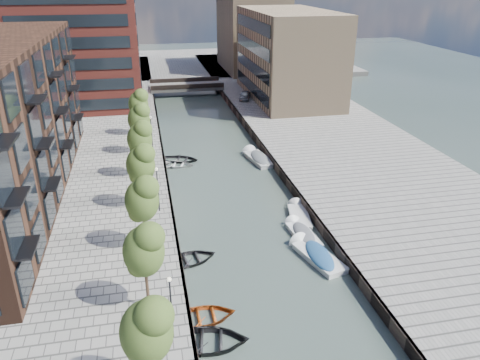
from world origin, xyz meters
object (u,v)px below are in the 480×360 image
object	(u,v)px
bridge	(186,86)
sloop_2	(203,319)
car	(245,95)
tree_4	(140,137)
motorboat_4	(257,158)
sloop_0	(207,345)
sloop_3	(176,166)
tree_5	(139,118)
tree_6	(138,103)
tree_1	(143,248)
motorboat_3	(315,255)
motorboat_2	(298,215)
tree_3	(140,163)
tree_2	(142,198)
sloop_1	(189,262)
motorboat_1	(302,233)
tree_0	(146,328)
sloop_4	(180,161)

from	to	relation	value
bridge	sloop_2	xyz separation A→B (m)	(-5.20, -61.72, -1.39)
bridge	car	bearing A→B (deg)	-50.13
tree_4	motorboat_4	world-z (taller)	tree_4
sloop_0	sloop_3	xyz separation A→B (m)	(0.50, 28.75, 0.00)
tree_5	tree_6	bearing A→B (deg)	90.00
bridge	tree_6	xyz separation A→B (m)	(-8.50, -26.00, 3.92)
tree_1	motorboat_3	size ratio (longest dim) A/B	1.05
motorboat_2	sloop_3	bearing A→B (deg)	124.86
bridge	tree_1	xyz separation A→B (m)	(-8.50, -61.00, 3.92)
sloop_3	tree_3	bearing A→B (deg)	-179.69
tree_3	sloop_0	world-z (taller)	tree_3
tree_4	car	world-z (taller)	tree_4
tree_2	motorboat_2	bearing A→B (deg)	17.87
tree_3	tree_4	size ratio (longest dim) A/B	1.00
tree_3	tree_4	world-z (taller)	same
car	sloop_3	bearing A→B (deg)	-100.89
tree_2	tree_6	xyz separation A→B (m)	(0.00, 28.00, 0.00)
tree_1	car	size ratio (longest dim) A/B	1.45
sloop_1	motorboat_4	bearing A→B (deg)	-38.67
sloop_3	motorboat_1	bearing A→B (deg)	-134.75
tree_0	motorboat_1	distance (m)	20.45
tree_1	motorboat_2	bearing A→B (deg)	39.81
bridge	tree_5	size ratio (longest dim) A/B	2.18
tree_4	sloop_4	size ratio (longest dim) A/B	1.37
car	sloop_0	bearing A→B (deg)	-87.04
bridge	motorboat_1	bearing A→B (deg)	-85.29
tree_1	sloop_4	bearing A→B (deg)	81.02
sloop_1	sloop_2	bearing A→B (deg)	170.21
tree_0	tree_6	size ratio (longest dim) A/B	1.00
sloop_0	sloop_1	bearing A→B (deg)	10.26
sloop_4	tree_2	bearing A→B (deg)	-172.54
tree_0	sloop_1	xyz separation A→B (m)	(3.12, 12.99, -5.31)
sloop_0	sloop_1	distance (m)	9.01
motorboat_2	tree_4	bearing A→B (deg)	145.02
tree_0	sloop_4	distance (m)	34.91
tree_1	tree_3	bearing A→B (deg)	90.00
motorboat_3	sloop_3	bearing A→B (deg)	113.30
sloop_1	tree_1	bearing A→B (deg)	141.15
tree_5	tree_2	bearing A→B (deg)	-90.00
sloop_0	motorboat_1	xyz separation A→B (m)	(9.64, 11.08, 0.19)
tree_6	sloop_2	bearing A→B (deg)	-84.72
motorboat_1	motorboat_4	distance (m)	17.72
bridge	motorboat_1	world-z (taller)	bridge
motorboat_3	sloop_1	bearing A→B (deg)	171.96
tree_2	motorboat_2	distance (m)	15.31
sloop_2	motorboat_1	size ratio (longest dim) A/B	0.90
tree_1	tree_5	size ratio (longest dim) A/B	1.00
tree_2	tree_5	distance (m)	21.00
sloop_4	motorboat_1	xyz separation A→B (m)	(8.55, -19.18, 0.19)
motorboat_2	bridge	bearing A→B (deg)	95.98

